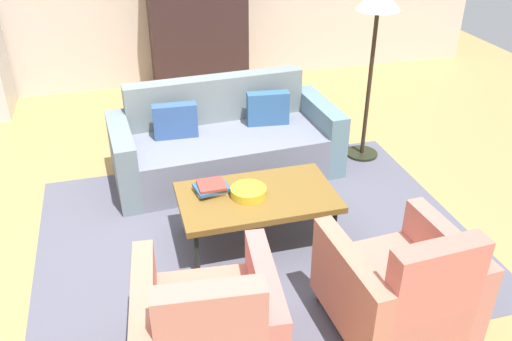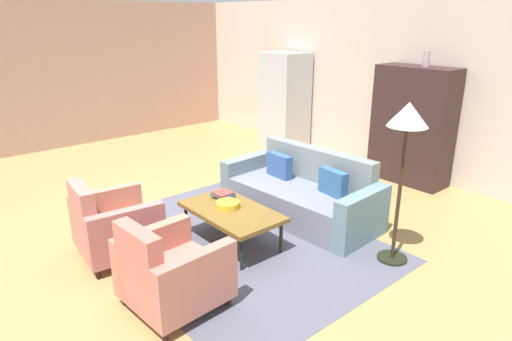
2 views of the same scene
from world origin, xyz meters
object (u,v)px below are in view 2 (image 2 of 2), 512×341
object	(u,v)px
vase_tall	(427,59)
floor_lamp	(407,130)
refrigerator	(285,101)
coffee_table	(231,212)
armchair_right	(168,275)
couch	(303,195)
armchair_left	(111,228)
fruit_bowl	(228,205)
cabinet	(412,126)
book_stack	(223,195)

from	to	relation	value
vase_tall	floor_lamp	world-z (taller)	vase_tall
floor_lamp	refrigerator	bearing A→B (deg)	151.10
coffee_table	floor_lamp	bearing A→B (deg)	37.67
armchair_right	refrigerator	xyz separation A→B (m)	(-3.18, 4.47, 0.58)
couch	refrigerator	distance (m)	3.40
armchair_left	vase_tall	world-z (taller)	vase_tall
armchair_right	floor_lamp	size ratio (longest dim) A/B	0.51
couch	fruit_bowl	world-z (taller)	couch
coffee_table	vase_tall	bearing A→B (deg)	85.66
armchair_right	floor_lamp	world-z (taller)	floor_lamp
couch	refrigerator	size ratio (longest dim) A/B	1.16
floor_lamp	couch	bearing A→B (deg)	176.51
vase_tall	refrigerator	size ratio (longest dim) A/B	0.13
armchair_right	armchair_left	bearing A→B (deg)	176.41
armchair_right	vase_tall	distance (m)	4.85
refrigerator	floor_lamp	xyz separation A→B (m)	(4.00, -2.21, 0.52)
couch	cabinet	world-z (taller)	cabinet
coffee_table	fruit_bowl	world-z (taller)	fruit_bowl
armchair_right	vase_tall	xyz separation A→B (m)	(-0.35, 4.57, 1.57)
book_stack	cabinet	size ratio (longest dim) A/B	0.15
couch	vase_tall	world-z (taller)	vase_tall
armchair_left	refrigerator	world-z (taller)	refrigerator
armchair_right	cabinet	distance (m)	4.63
couch	floor_lamp	xyz separation A→B (m)	(1.43, -0.09, 1.16)
armchair_right	floor_lamp	bearing A→B (deg)	66.53
armchair_right	fruit_bowl	distance (m)	1.35
book_stack	cabinet	xyz separation A→B (m)	(0.49, 3.29, 0.43)
armchair_left	armchair_right	world-z (taller)	same
armchair_left	armchair_right	distance (m)	1.21
book_stack	cabinet	bearing A→B (deg)	81.56
armchair_right	fruit_bowl	bearing A→B (deg)	116.43
fruit_bowl	coffee_table	bearing A→B (deg)	0.00
armchair_left	book_stack	bearing A→B (deg)	83.59
coffee_table	armchair_left	world-z (taller)	armchair_left
coffee_table	vase_tall	distance (m)	3.74
fruit_bowl	refrigerator	bearing A→B (deg)	127.18
fruit_bowl	floor_lamp	distance (m)	2.10
armchair_left	armchair_right	size ratio (longest dim) A/B	1.00
fruit_bowl	floor_lamp	world-z (taller)	floor_lamp
couch	coffee_table	bearing A→B (deg)	86.94
couch	armchair_right	bearing A→B (deg)	101.21
book_stack	armchair_right	bearing A→B (deg)	-54.11
vase_tall	floor_lamp	size ratio (longest dim) A/B	0.14
book_stack	refrigerator	size ratio (longest dim) A/B	0.15
refrigerator	floor_lamp	bearing A→B (deg)	-28.90
book_stack	cabinet	distance (m)	3.35
armchair_left	coffee_table	bearing A→B (deg)	68.22
coffee_table	floor_lamp	world-z (taller)	floor_lamp
refrigerator	armchair_right	bearing A→B (deg)	-54.58
coffee_table	couch	bearing A→B (deg)	90.24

